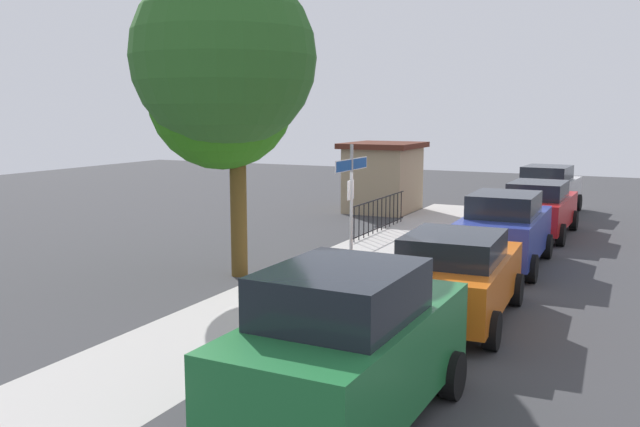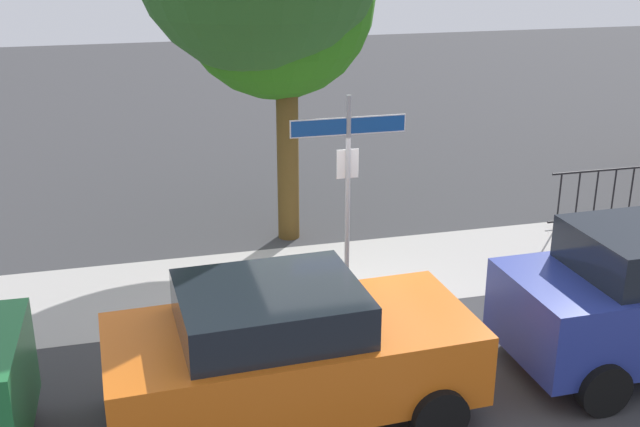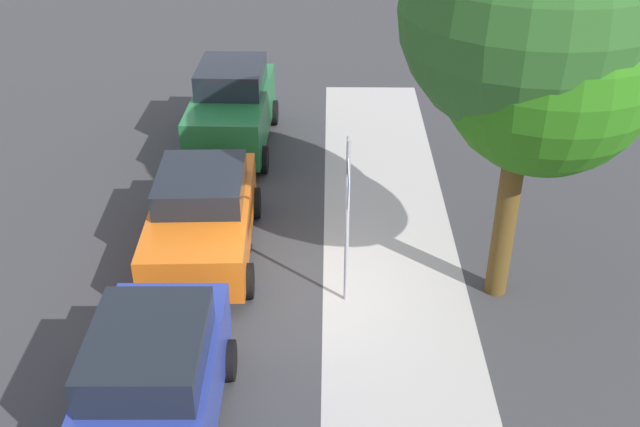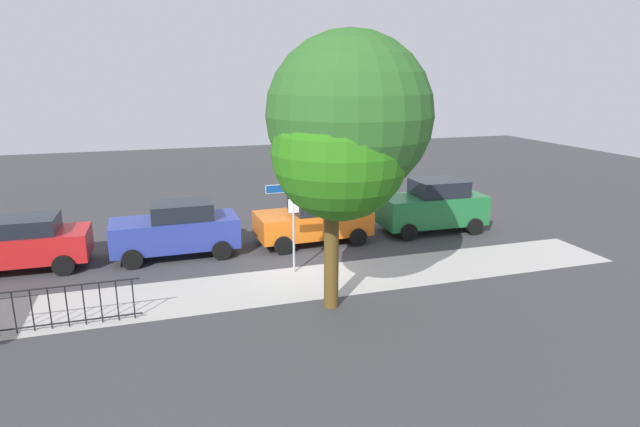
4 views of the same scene
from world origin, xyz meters
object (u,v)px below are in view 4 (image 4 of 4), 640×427
at_px(car_green, 433,206).
at_px(shade_tree, 346,132).
at_px(street_sign, 293,205).
at_px(car_red, 16,244).
at_px(car_orange, 314,220).
at_px(car_blue, 176,229).

bearing_deg(car_green, shade_tree, 45.38).
relative_size(street_sign, car_red, 0.71).
distance_m(shade_tree, car_red, 11.02).
height_order(street_sign, car_red, street_sign).
bearing_deg(shade_tree, car_red, -32.72).
relative_size(street_sign, car_orange, 0.75).
height_order(shade_tree, car_blue, shade_tree).
bearing_deg(car_blue, car_orange, 179.58).
bearing_deg(street_sign, car_green, -156.86).
xyz_separation_m(car_orange, car_red, (9.60, -0.06, 0.02)).
bearing_deg(car_red, car_blue, 179.98).
relative_size(car_green, car_orange, 0.99).
distance_m(car_green, car_blue, 9.60).
bearing_deg(street_sign, car_blue, -38.55).
height_order(car_green, car_orange, car_green).
height_order(shade_tree, car_red, shade_tree).
xyz_separation_m(car_green, car_blue, (9.60, 0.01, -0.08)).
bearing_deg(street_sign, car_orange, -118.46).
height_order(street_sign, car_green, street_sign).
xyz_separation_m(street_sign, car_orange, (-1.46, -2.70, -1.29)).
distance_m(shade_tree, car_orange, 6.74).
bearing_deg(car_orange, street_sign, 59.30).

